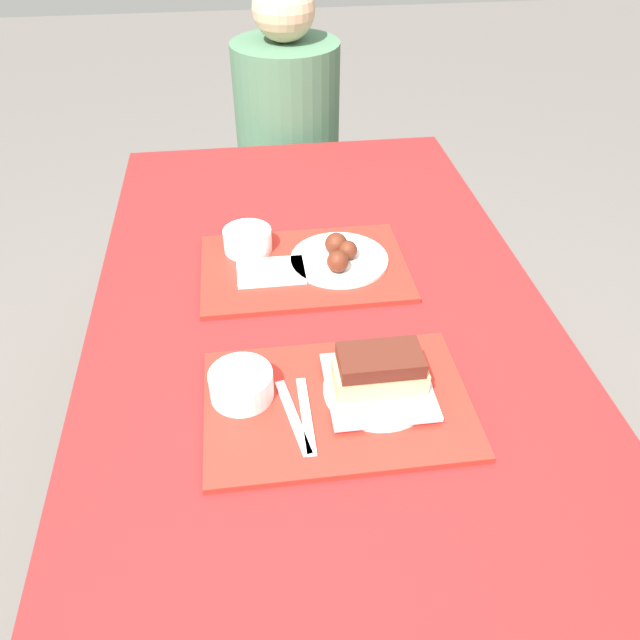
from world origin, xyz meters
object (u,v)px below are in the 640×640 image
object	(u,v)px
tray_far	(304,268)
wings_plate_far	(339,256)
person_seated_across	(287,115)
brisket_sandwich_plate	(379,377)
bowl_coleslaw_near	(241,383)
bowl_coleslaw_far	(248,239)
tray_near	(338,404)

from	to	relation	value
tray_far	wings_plate_far	bearing A→B (deg)	3.05
wings_plate_far	person_seated_across	size ratio (longest dim) A/B	0.30
tray_far	brisket_sandwich_plate	distance (m)	0.41
bowl_coleslaw_near	wings_plate_far	xyz separation A→B (m)	(0.23, 0.38, -0.01)
wings_plate_far	bowl_coleslaw_far	bearing A→B (deg)	158.71
tray_far	bowl_coleslaw_near	world-z (taller)	bowl_coleslaw_near
tray_near	bowl_coleslaw_near	distance (m)	0.17
tray_near	bowl_coleslaw_far	bearing A→B (deg)	104.80
tray_far	wings_plate_far	distance (m)	0.08
brisket_sandwich_plate	person_seated_across	size ratio (longest dim) A/B	0.26
tray_near	person_seated_across	world-z (taller)	person_seated_across
brisket_sandwich_plate	wings_plate_far	xyz separation A→B (m)	(-0.00, 0.41, -0.02)
brisket_sandwich_plate	person_seated_across	world-z (taller)	person_seated_across
bowl_coleslaw_far	bowl_coleslaw_near	bearing A→B (deg)	-93.67
person_seated_across	brisket_sandwich_plate	bearing A→B (deg)	-88.17
bowl_coleslaw_near	person_seated_across	distance (m)	1.29
person_seated_across	tray_far	bearing A→B (deg)	-92.75
person_seated_across	bowl_coleslaw_far	bearing A→B (deg)	-101.30
tray_far	wings_plate_far	size ratio (longest dim) A/B	2.07
person_seated_across	tray_near	bearing A→B (deg)	-91.38
brisket_sandwich_plate	bowl_coleslaw_far	distance (m)	0.52
bowl_coleslaw_far	wings_plate_far	size ratio (longest dim) A/B	0.50
tray_near	tray_far	xyz separation A→B (m)	(-0.01, 0.42, 0.00)
bowl_coleslaw_near	person_seated_across	world-z (taller)	person_seated_across
bowl_coleslaw_far	person_seated_across	xyz separation A→B (m)	(0.16, 0.82, -0.03)
bowl_coleslaw_near	person_seated_across	size ratio (longest dim) A/B	0.15
tray_near	bowl_coleslaw_near	size ratio (longest dim) A/B	4.14
wings_plate_far	person_seated_across	bearing A→B (deg)	92.34
tray_far	wings_plate_far	xyz separation A→B (m)	(0.08, 0.00, 0.02)
brisket_sandwich_plate	bowl_coleslaw_far	xyz separation A→B (m)	(-0.20, 0.48, -0.01)
tray_far	brisket_sandwich_plate	xyz separation A→B (m)	(0.08, -0.40, 0.04)
tray_near	tray_far	world-z (taller)	same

